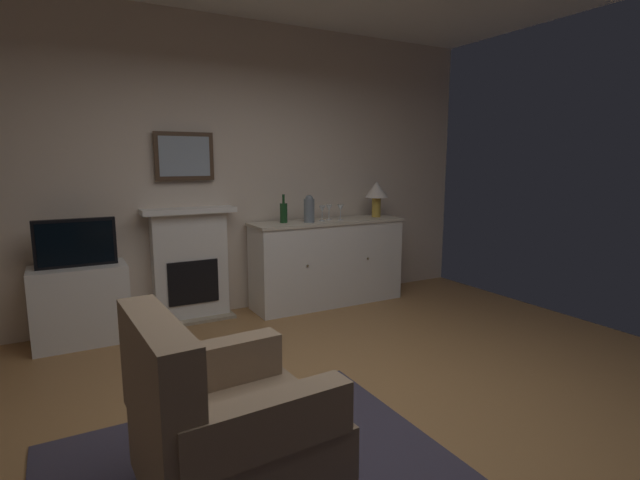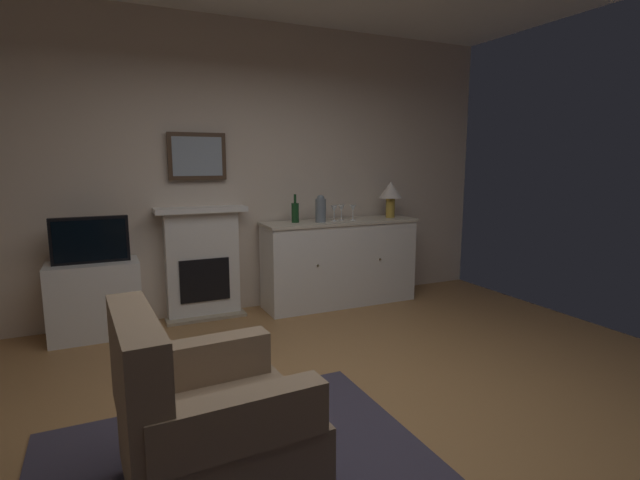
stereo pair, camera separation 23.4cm
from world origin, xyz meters
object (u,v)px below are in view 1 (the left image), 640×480
wine_glass_left (322,209)px  tv_cabinet (81,305)px  tv_set (76,243)px  armchair (223,426)px  fireplace_unit (190,264)px  table_lamp (377,192)px  framed_picture (184,156)px  sideboard_cabinet (328,262)px  wine_bottle (284,212)px  wine_glass_center (329,209)px  vase_decorative (309,209)px  wine_glass_right (340,209)px

wine_glass_left → tv_cabinet: size_ratio=0.22×
tv_set → armchair: bearing=-79.4°
fireplace_unit → table_lamp: table_lamp is taller
framed_picture → tv_cabinet: framed_picture is taller
fireplace_unit → sideboard_cabinet: bearing=-7.1°
wine_bottle → wine_glass_center: (0.52, -0.02, 0.01)m
vase_decorative → wine_glass_left: bearing=7.9°
framed_picture → wine_glass_left: bearing=-10.5°
wine_glass_center → table_lamp: bearing=-1.9°
wine_glass_right → fireplace_unit: bearing=172.3°
framed_picture → armchair: bearing=-100.9°
wine_bottle → vase_decorative: 0.27m
table_lamp → wine_glass_right: table_lamp is taller
fireplace_unit → sideboard_cabinet: size_ratio=0.65×
framed_picture → wine_glass_right: size_ratio=3.33×
wine_glass_center → vase_decorative: (-0.28, -0.07, 0.02)m
wine_glass_left → wine_glass_right: same height
table_lamp → tv_set: 3.05m
vase_decorative → tv_set: size_ratio=0.45×
fireplace_unit → sideboard_cabinet: (1.43, -0.18, -0.09)m
fireplace_unit → armchair: bearing=-101.1°
sideboard_cabinet → armchair: bearing=-128.3°
wine_glass_center → vase_decorative: 0.29m
fireplace_unit → wine_glass_center: 1.54m
wine_glass_center → wine_glass_right: (0.11, -0.06, 0.00)m
tv_set → vase_decorative: bearing=-1.1°
framed_picture → wine_glass_center: (1.46, -0.20, -0.55)m
framed_picture → wine_glass_right: 1.68m
wine_bottle → armchair: 2.96m
fireplace_unit → vase_decorative: bearing=-10.9°
wine_glass_right → tv_set: size_ratio=0.27×
sideboard_cabinet → tv_set: 2.44m
wine_glass_left → armchair: bearing=-127.4°
wine_glass_left → tv_set: bearing=179.5°
wine_glass_center → armchair: wine_glass_center is taller
wine_bottle → tv_cabinet: 2.03m
wine_bottle → wine_glass_right: size_ratio=1.76×
framed_picture → wine_glass_right: bearing=-9.3°
wine_glass_right → vase_decorative: 0.39m
wine_glass_left → tv_set: (-2.32, 0.02, -0.17)m
table_lamp → vase_decorative: table_lamp is taller
fireplace_unit → wine_bottle: (0.93, -0.14, 0.47)m
sideboard_cabinet → framed_picture: bearing=171.2°
table_lamp → wine_glass_left: size_ratio=2.42×
sideboard_cabinet → tv_set: size_ratio=2.72×
framed_picture → tv_set: size_ratio=0.89×
armchair → tv_cabinet: bearing=100.5°
framed_picture → wine_glass_center: 1.57m
wine_glass_center → armchair: bearing=-128.4°
wine_glass_right → framed_picture: bearing=170.7°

